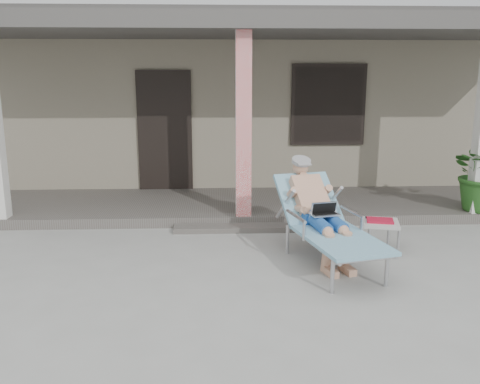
{
  "coord_description": "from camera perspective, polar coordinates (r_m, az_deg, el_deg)",
  "views": [
    {
      "loc": [
        -0.37,
        -5.07,
        2.15
      ],
      "look_at": [
        -0.12,
        0.6,
        0.85
      ],
      "focal_mm": 38.0,
      "sensor_mm": 36.0,
      "label": 1
    }
  ],
  "objects": [
    {
      "name": "porch_deck",
      "position": [
        8.34,
        0.08,
        -1.5
      ],
      "size": [
        10.0,
        2.0,
        0.15
      ],
      "primitive_type": "cube",
      "color": "#605B56",
      "rests_on": "ground"
    },
    {
      "name": "porch_overhang",
      "position": [
        8.05,
        0.1,
        17.46
      ],
      "size": [
        10.0,
        2.3,
        2.85
      ],
      "color": "silver",
      "rests_on": "porch_deck"
    },
    {
      "name": "house",
      "position": [
        11.58,
        -0.72,
        10.51
      ],
      "size": [
        10.4,
        5.4,
        3.3
      ],
      "color": "gray",
      "rests_on": "ground"
    },
    {
      "name": "porch_step",
      "position": [
        7.24,
        0.49,
        -4.05
      ],
      "size": [
        2.0,
        0.3,
        0.07
      ],
      "primitive_type": "cube",
      "color": "#605B56",
      "rests_on": "ground"
    },
    {
      "name": "lounger",
      "position": [
        6.0,
        9.3,
        -0.61
      ],
      "size": [
        1.13,
        1.98,
        1.24
      ],
      "rotation": [
        0.0,
        0.0,
        0.24
      ],
      "color": "#B7B7BC",
      "rests_on": "ground"
    },
    {
      "name": "ground",
      "position": [
        5.52,
        1.52,
        -10.03
      ],
      "size": [
        60.0,
        60.0,
        0.0
      ],
      "primitive_type": "plane",
      "color": "#9E9E99",
      "rests_on": "ground"
    },
    {
      "name": "side_table",
      "position": [
        6.57,
        15.42,
        -3.51
      ],
      "size": [
        0.55,
        0.55,
        0.41
      ],
      "rotation": [
        0.0,
        0.0,
        -0.24
      ],
      "color": "#BABBB5",
      "rests_on": "ground"
    }
  ]
}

